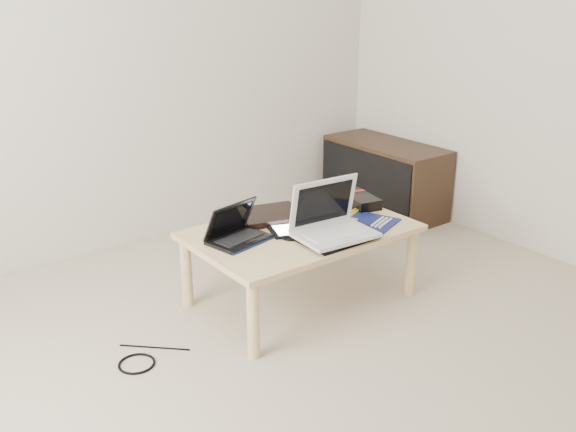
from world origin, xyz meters
TOP-DOWN VIEW (x-y plane):
  - ground at (0.00, 0.00)m, footprint 4.00×4.00m
  - coffee_table at (0.46, 0.73)m, footprint 1.10×0.70m
  - media_cabinet at (1.77, 1.45)m, footprint 0.41×0.90m
  - book at (0.42, 0.95)m, footprint 0.38×0.35m
  - netbook at (0.12, 0.80)m, footprint 0.32×0.26m
  - tablet at (0.41, 0.73)m, footprint 0.28×0.24m
  - remote at (0.63, 0.78)m, footprint 0.10×0.20m
  - neoprene_sleeve at (0.51, 0.53)m, footprint 0.36×0.27m
  - white_laptop at (0.50, 0.55)m, footprint 0.39×0.29m
  - motherboard at (0.77, 0.62)m, footprint 0.37×0.40m
  - gpu_box at (0.94, 0.83)m, footprint 0.19×0.29m
  - cable_coil at (0.34, 0.67)m, footprint 0.13×0.13m
  - floor_cable_coil at (-0.49, 0.69)m, footprint 0.21×0.21m
  - floor_cable_trail at (-0.37, 0.76)m, footprint 0.24×0.23m

SIDE VIEW (x-z plane):
  - ground at x=0.00m, z-range 0.00..0.00m
  - floor_cable_trail at x=-0.37m, z-range 0.00..0.01m
  - floor_cable_coil at x=-0.49m, z-range 0.00..0.01m
  - media_cabinet at x=1.77m, z-range 0.00..0.50m
  - coffee_table at x=0.46m, z-range 0.15..0.55m
  - motherboard at x=0.77m, z-range 0.40..0.41m
  - cable_coil at x=0.34m, z-range 0.40..0.41m
  - tablet at x=0.41m, z-range 0.40..0.41m
  - remote at x=0.63m, z-range 0.40..0.42m
  - neoprene_sleeve at x=0.51m, z-range 0.40..0.42m
  - book at x=0.42m, z-range 0.40..0.43m
  - gpu_box at x=0.94m, z-range 0.40..0.46m
  - netbook at x=0.12m, z-range 0.35..0.54m
  - white_laptop at x=0.50m, z-range 0.34..0.61m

